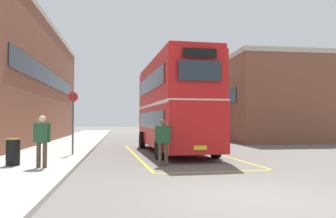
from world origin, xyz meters
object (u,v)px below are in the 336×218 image
Objects in this scene: double_decker_bus at (173,104)px; litter_bin at (13,152)px; pedestrian_boarding at (163,139)px; single_deck_bus at (186,121)px; bus_stop_sign at (73,117)px; pedestrian_waiting_near at (42,137)px.

litter_bin is at bearing -139.92° from double_decker_bus.
double_decker_bus is 5.69× the size of pedestrian_boarding.
double_decker_bus reaches higher than single_deck_bus.
pedestrian_boarding is at bearing -103.20° from single_deck_bus.
bus_stop_sign is at bearing 67.71° from litter_bin.
bus_stop_sign is (-8.17, -15.60, 0.19)m from single_deck_bus.
double_decker_bus reaches higher than bus_stop_sign.
litter_bin is (-1.10, 0.70, -0.52)m from pedestrian_waiting_near.
litter_bin is (-5.18, -0.16, -0.40)m from pedestrian_boarding.
litter_bin is at bearing -178.28° from pedestrian_boarding.
pedestrian_waiting_near reaches higher than pedestrian_boarding.
double_decker_bus is 5.53m from pedestrian_boarding.
single_deck_bus is at bearing 66.77° from pedestrian_waiting_near.
litter_bin is (-6.35, -5.35, -1.91)m from double_decker_bus.
double_decker_bus reaches higher than pedestrian_waiting_near.
litter_bin is 4.10m from bus_stop_sign.
pedestrian_waiting_near is (-5.26, -6.05, -1.39)m from double_decker_bus.
single_deck_bus is at bearing 63.33° from litter_bin.
bus_stop_sign is (0.39, 4.33, 0.71)m from pedestrian_waiting_near.
bus_stop_sign reaches higher than pedestrian_waiting_near.
double_decker_bus reaches higher than litter_bin.
pedestrian_boarding is 4.17m from pedestrian_waiting_near.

